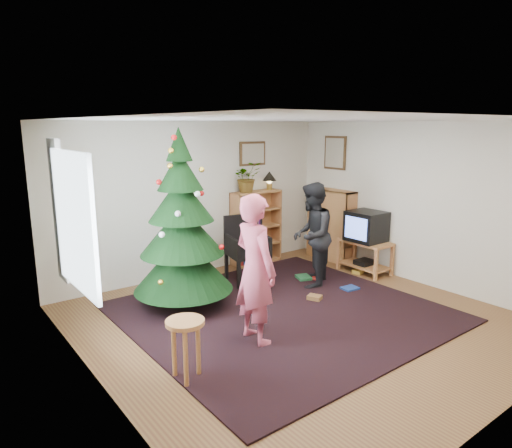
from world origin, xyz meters
TOP-DOWN VIEW (x-y plane):
  - floor at (0.00, 0.00)m, footprint 5.00×5.00m
  - ceiling at (0.00, 0.00)m, footprint 5.00×5.00m
  - wall_back at (0.00, 2.50)m, footprint 5.00×0.02m
  - wall_left at (-2.50, 0.00)m, footprint 0.02×5.00m
  - wall_right at (2.50, 0.00)m, footprint 0.02×5.00m
  - rug at (0.00, 0.30)m, footprint 3.80×3.60m
  - window_pane at (-2.47, 0.60)m, footprint 0.04×1.20m
  - curtain at (-2.43, 1.30)m, footprint 0.06×0.35m
  - picture_back at (1.15, 2.48)m, footprint 0.55×0.03m
  - picture_right at (2.48, 1.75)m, footprint 0.03×0.50m
  - christmas_tree at (-0.93, 1.27)m, footprint 1.33×1.33m
  - bookshelf_back at (1.13, 2.34)m, footprint 0.95×0.30m
  - bookshelf_right at (2.34, 1.66)m, footprint 0.30×0.95m
  - tv_stand at (2.22, 0.76)m, footprint 0.47×0.85m
  - crt_tv at (2.22, 0.76)m, footprint 0.53×0.57m
  - armchair at (0.34, 1.65)m, footprint 0.69×0.70m
  - stool at (-1.81, -0.37)m, footprint 0.37×0.37m
  - person_standing at (-0.77, -0.11)m, footprint 0.42×0.63m
  - person_by_chair at (1.05, 0.84)m, footprint 0.99×0.95m
  - potted_plant at (0.93, 2.34)m, footprint 0.55×0.50m
  - table_lamp at (1.43, 2.34)m, footprint 0.25×0.25m
  - floor_clutter at (1.30, 0.70)m, footprint 1.65×0.98m

SIDE VIEW (x-z plane):
  - floor at x=0.00m, z-range 0.00..0.00m
  - rug at x=0.00m, z-range 0.00..0.02m
  - floor_clutter at x=1.30m, z-range 0.00..0.08m
  - tv_stand at x=2.22m, z-range 0.05..0.60m
  - stool at x=-1.81m, z-range 0.17..0.80m
  - armchair at x=0.34m, z-range 0.04..1.10m
  - bookshelf_back at x=1.13m, z-range 0.01..1.31m
  - bookshelf_right at x=2.34m, z-range 0.01..1.31m
  - crt_tv at x=2.22m, z-range 0.55..1.05m
  - person_by_chair at x=1.05m, z-range 0.00..1.61m
  - person_standing at x=-0.77m, z-range 0.00..1.72m
  - christmas_tree at x=-0.93m, z-range -0.20..2.22m
  - wall_back at x=0.00m, z-range 0.00..2.50m
  - wall_left at x=-2.50m, z-range 0.00..2.50m
  - wall_right at x=2.50m, z-range 0.00..2.50m
  - window_pane at x=-2.47m, z-range 0.80..2.20m
  - curtain at x=-2.43m, z-range 0.70..2.30m
  - table_lamp at x=1.43m, z-range 1.36..1.69m
  - potted_plant at x=0.93m, z-range 1.30..1.82m
  - picture_back at x=1.15m, z-range 1.74..2.16m
  - picture_right at x=2.48m, z-range 1.65..2.25m
  - ceiling at x=0.00m, z-range 2.50..2.50m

